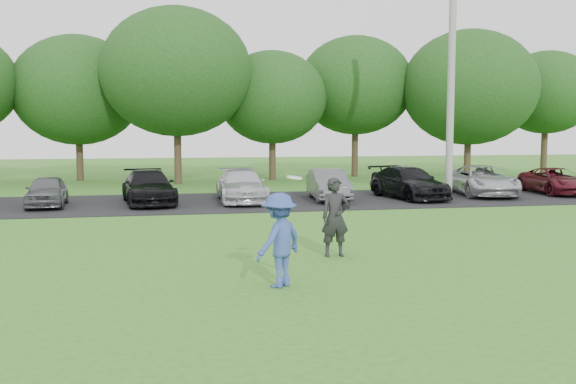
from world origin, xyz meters
name	(u,v)px	position (x,y,z in m)	size (l,w,h in m)	color
ground	(327,285)	(0.00, 0.00, 0.00)	(100.00, 100.00, 0.00)	#2F7020
parking_lot	(239,202)	(0.00, 13.00, 0.01)	(32.00, 6.50, 0.03)	black
utility_pole	(452,57)	(8.19, 12.59, 5.44)	(0.28, 0.28, 10.88)	gray
frisbee_player	(279,240)	(-0.83, 0.09, 0.82)	(1.20, 1.15, 1.93)	#364D9A
camera_bystander	(335,217)	(0.82, 2.44, 0.85)	(0.64, 0.46, 1.69)	black
parked_cars	(243,186)	(0.15, 12.96, 0.61)	(28.71, 4.96, 1.21)	silver
tree_row	(245,86)	(1.51, 22.76, 4.91)	(42.39, 9.85, 8.64)	#38281C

